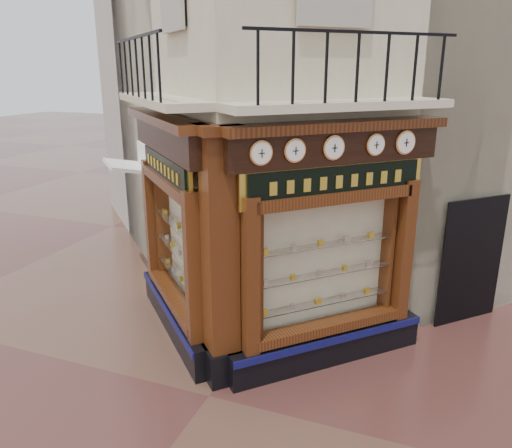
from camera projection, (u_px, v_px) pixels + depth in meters
The scene contains 16 objects.
ground at pixel (209, 396), 7.48m from camera, with size 80.00×80.00×0.00m, color #4F2925.
main_building at pixel (323, 8), 11.17m from camera, with size 8.00×8.00×12.00m, color beige.
neighbour_left at pixel (258, 39), 14.37m from camera, with size 8.00×8.00×11.00m, color #B6AE9E.
neighbour_right at pixel (440, 35), 12.68m from camera, with size 8.00×8.00×11.00m, color #B6AE9E.
shopfront_left at pixel (173, 230), 8.77m from camera, with size 2.86×2.86×3.98m.
shopfront_right at pixel (330, 250), 7.81m from camera, with size 2.86×2.86×3.98m.
corner_pilaster at pixel (220, 264), 7.34m from camera, with size 0.85×0.85×3.98m.
balcony at pixel (244, 102), 7.54m from camera, with size 5.94×2.97×1.03m.
clock_a at pixel (261, 153), 6.65m from camera, with size 0.27×0.27×0.34m.
clock_b at pixel (295, 150), 6.85m from camera, with size 0.27×0.27×0.34m.
clock_c at pixel (334, 148), 7.09m from camera, with size 0.29×0.29×0.36m.
clock_d at pixel (375, 145), 7.37m from camera, with size 0.27×0.27×0.33m.
clock_e at pixel (405, 142), 7.59m from camera, with size 0.30×0.30×0.37m.
awning at pixel (134, 275), 11.83m from camera, with size 1.32×0.79×0.08m, color white, non-canonical shape.
signboard_left at pixel (165, 168), 8.40m from camera, with size 2.06×2.06×0.55m.
signboard_right at pixel (337, 181), 7.40m from camera, with size 2.26×2.26×0.60m.
Camera 1 is at (2.94, -5.69, 4.70)m, focal length 35.00 mm.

